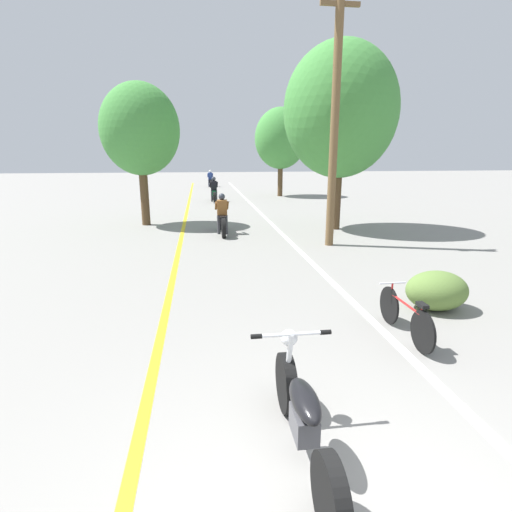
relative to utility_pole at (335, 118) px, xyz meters
The scene contains 12 objects.
lane_stripe_center 6.80m from the utility_pole, 142.53° to the left, with size 0.14×48.00×0.01m, color yellow.
lane_stripe_edge 5.18m from the utility_pole, 107.23° to the left, with size 0.14×48.00×0.01m, color white.
utility_pole is the anchor object (origin of this frame).
roadside_tree_right_near 2.83m from the utility_pole, 67.52° to the left, with size 4.00×3.60×6.46m.
roadside_tree_right_far 14.62m from the utility_pole, 84.70° to the left, with size 3.33×3.00×5.58m.
roadside_tree_left 7.47m from the utility_pole, 143.46° to the left, with size 2.93×2.63×5.27m.
roadside_bush 6.26m from the utility_pole, 87.19° to the right, with size 1.10×0.88×0.70m.
motorcycle_foreground 9.58m from the utility_pole, 109.51° to the right, with size 0.81×2.14×1.00m.
motorcycle_rider_lead 4.98m from the utility_pole, 144.34° to the left, with size 0.50×2.15×1.40m.
motorcycle_rider_mid 12.82m from the utility_pole, 104.30° to the left, with size 0.50×2.17×1.43m.
motorcycle_rider_far 23.24m from the utility_pole, 97.46° to the left, with size 0.50×2.12×1.40m.
bicycle_parked 7.16m from the utility_pole, 97.75° to the right, with size 0.44×1.64×0.72m.
Camera 1 is at (-1.02, -2.08, 2.71)m, focal length 28.00 mm.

